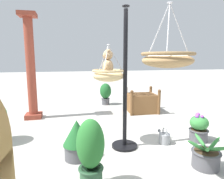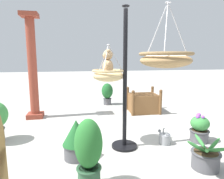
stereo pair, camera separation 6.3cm
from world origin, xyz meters
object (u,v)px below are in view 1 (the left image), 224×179
Objects in this scene: hanging_basket_with_teddy at (108,75)px; potted_plant_fern_front at (91,153)px; wooden_planter_box at (142,102)px; potted_plant_flowering_red at (77,139)px; potted_plant_trailing_ivy at (106,93)px; watering_can at (164,138)px; hanging_basket_left_high at (167,59)px; display_pole_central at (125,107)px; potted_plant_bushy_green at (199,128)px; potted_plant_conical_shrub at (206,157)px; greenhouse_pillar_left at (31,69)px; teddy_bear at (107,64)px.

potted_plant_fern_front is (-1.14, 0.45, -0.80)m from hanging_basket_with_teddy.
wooden_planter_box is 3.01m from potted_plant_flowering_red.
potted_plant_trailing_ivy reaches higher than wooden_planter_box.
potted_plant_fern_front is 2.44× the size of watering_can.
display_pole_central is at bearing 7.37° from hanging_basket_left_high.
wooden_planter_box is 1.25× the size of potted_plant_trailing_ivy.
potted_plant_bushy_green is 0.96m from potted_plant_conical_shrub.
potted_plant_bushy_green is at bearing -160.55° from potted_plant_trailing_ivy.
potted_plant_trailing_ivy is at bearing -63.10° from greenhouse_pillar_left.
potted_plant_fern_front is at bearing 149.40° from wooden_planter_box.
wooden_planter_box is at bearing -35.78° from teddy_bear.
potted_plant_flowering_red is at bearing 105.57° from display_pole_central.
potted_plant_bushy_green is 3.43m from potted_plant_trailing_ivy.
hanging_basket_with_teddy is 1.91m from potted_plant_conical_shrub.
greenhouse_pillar_left is at bearing 89.13° from wooden_planter_box.
teddy_bear is 1.30m from potted_plant_flowering_red.
potted_plant_trailing_ivy reaches higher than potted_plant_conical_shrub.
hanging_basket_left_high reaches higher than watering_can.
hanging_basket_with_teddy is 1.46× the size of teddy_bear.
teddy_bear is at bearing 83.03° from potted_plant_bushy_green.
display_pole_central is at bearing -139.42° from greenhouse_pillar_left.
potted_plant_fern_front is 1.64× the size of potted_plant_bushy_green.
potted_plant_flowering_red is at bearing 97.53° from watering_can.
hanging_basket_with_teddy is 1.16m from potted_plant_flowering_red.
watering_can is (0.86, 0.19, -0.06)m from potted_plant_conical_shrub.
potted_plant_bushy_green is (-0.06, -1.41, -0.47)m from display_pole_central.
display_pole_central is 2.63× the size of wooden_planter_box.
potted_plant_bushy_green is at bearing -66.17° from potted_plant_fern_front.
potted_plant_fern_front is at bearing 144.84° from display_pole_central.
potted_plant_trailing_ivy is 3.25m from watering_can.
potted_plant_fern_front is 1.40× the size of potted_plant_flowering_red.
greenhouse_pillar_left reaches higher than potted_plant_conical_shrub.
potted_plant_fern_front is at bearing 80.92° from hanging_basket_left_high.
wooden_planter_box is (1.92, -1.39, -1.15)m from teddy_bear.
teddy_bear is at bearing 18.13° from hanging_basket_left_high.
teddy_bear is 0.74× the size of potted_plant_conical_shrub.
hanging_basket_left_high is 1.36m from potted_plant_fern_front.
watering_can is (0.21, -1.56, -0.21)m from potted_plant_flowering_red.
hanging_basket_with_teddy is at bearing -90.00° from teddy_bear.
potted_plant_bushy_green is (0.17, -2.23, -0.07)m from potted_plant_flowering_red.
teddy_bear reaches higher than potted_plant_trailing_ivy.
potted_plant_flowering_red is 2.24m from potted_plant_bushy_green.
potted_plant_bushy_green is (-2.17, -3.23, -1.01)m from greenhouse_pillar_left.
potted_plant_flowering_red is at bearing 139.96° from wooden_planter_box.
potted_plant_trailing_ivy is at bearing -9.80° from hanging_basket_with_teddy.
watering_can is at bearing -28.43° from hanging_basket_left_high.
potted_plant_bushy_green is at bearing -85.59° from potted_plant_flowering_red.
teddy_bear is 0.81× the size of potted_plant_bushy_green.
wooden_planter_box is 2.14m from watering_can.
potted_plant_conical_shrub is (-0.83, 0.49, -0.09)m from potted_plant_bushy_green.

